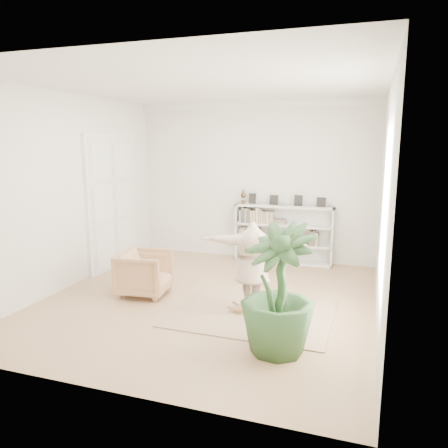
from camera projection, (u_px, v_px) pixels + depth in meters
name	position (u px, v px, depth m)	size (l,w,h in m)	color
floor	(209.00, 300.00, 7.57)	(6.00, 6.00, 0.00)	#A88156
room_shell	(254.00, 105.00, 9.66)	(6.00, 6.00, 6.00)	silver
doors	(112.00, 203.00, 9.37)	(0.09, 1.78, 2.92)	white
bookshelf	(283.00, 235.00, 9.84)	(2.20, 0.35, 1.64)	silver
armchair	(144.00, 273.00, 7.78)	(0.84, 0.87, 0.79)	tan
rug	(252.00, 313.00, 6.97)	(2.50, 2.00, 0.02)	tan
rocker_board	(252.00, 309.00, 6.96)	(0.51, 0.31, 0.11)	brown
person	(253.00, 263.00, 6.82)	(1.73, 0.47, 1.41)	#C2A491
houseplant	(278.00, 289.00, 5.55)	(0.95, 0.95, 1.70)	#2B4F27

